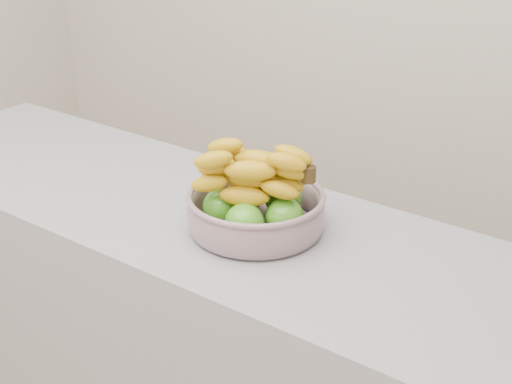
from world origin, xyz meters
TOP-DOWN VIEW (x-y plane):
  - counter at (0.00, 0.65)m, footprint 2.00×0.60m
  - fruit_bowl at (0.26, 0.65)m, footprint 0.33×0.33m

SIDE VIEW (x-z plane):
  - counter at x=0.00m, z-range 0.00..0.90m
  - fruit_bowl at x=0.26m, z-range 0.86..1.07m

